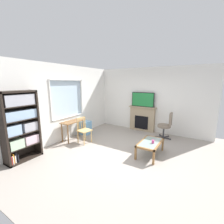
# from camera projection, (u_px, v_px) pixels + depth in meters

# --- Properties ---
(ground) EXTENTS (5.89, 5.74, 0.02)m
(ground) POSITION_uv_depth(u_px,v_px,m) (122.00, 152.00, 4.58)
(ground) COLOR #9E9389
(wall_back_with_window) EXTENTS (4.89, 0.15, 2.72)m
(wall_back_with_window) POSITION_uv_depth(u_px,v_px,m) (66.00, 103.00, 5.53)
(wall_back_with_window) COLOR white
(wall_back_with_window) RESTS_ON ground
(wall_right) EXTENTS (0.12, 4.94, 2.72)m
(wall_right) POSITION_uv_depth(u_px,v_px,m) (150.00, 100.00, 6.40)
(wall_right) COLOR white
(wall_right) RESTS_ON ground
(bookshelf) EXTENTS (0.90, 0.38, 1.90)m
(bookshelf) POSITION_uv_depth(u_px,v_px,m) (20.00, 123.00, 3.97)
(bookshelf) COLOR black
(bookshelf) RESTS_ON ground
(desk_under_window) EXTENTS (0.87, 0.40, 0.71)m
(desk_under_window) POSITION_uv_depth(u_px,v_px,m) (73.00, 125.00, 5.48)
(desk_under_window) COLOR brown
(desk_under_window) RESTS_ON ground
(wooden_chair) EXTENTS (0.46, 0.45, 0.90)m
(wooden_chair) POSITION_uv_depth(u_px,v_px,m) (84.00, 130.00, 5.24)
(wooden_chair) COLOR tan
(wooden_chair) RESTS_ON ground
(plastic_drawer_unit) EXTENTS (0.35, 0.40, 0.54)m
(plastic_drawer_unit) POSITION_uv_depth(u_px,v_px,m) (85.00, 127.00, 6.17)
(plastic_drawer_unit) COLOR #72ADDB
(plastic_drawer_unit) RESTS_ON ground
(fireplace) EXTENTS (0.26, 1.18, 1.07)m
(fireplace) POSITION_uv_depth(u_px,v_px,m) (142.00, 119.00, 6.56)
(fireplace) COLOR tan
(fireplace) RESTS_ON ground
(tv) EXTENTS (0.06, 0.98, 0.61)m
(tv) POSITION_uv_depth(u_px,v_px,m) (143.00, 100.00, 6.38)
(tv) COLOR black
(tv) RESTS_ON fireplace
(office_chair) EXTENTS (0.57, 0.58, 1.00)m
(office_chair) POSITION_uv_depth(u_px,v_px,m) (166.00, 124.00, 5.60)
(office_chair) COLOR #7A6B5B
(office_chair) RESTS_ON ground
(coffee_table) EXTENTS (1.02, 0.55, 0.40)m
(coffee_table) POSITION_uv_depth(u_px,v_px,m) (150.00, 144.00, 4.36)
(coffee_table) COLOR #8C9E99
(coffee_table) RESTS_ON ground
(sippy_cup) EXTENTS (0.07, 0.07, 0.09)m
(sippy_cup) POSITION_uv_depth(u_px,v_px,m) (153.00, 142.00, 4.25)
(sippy_cup) COLOR #DB3D84
(sippy_cup) RESTS_ON coffee_table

